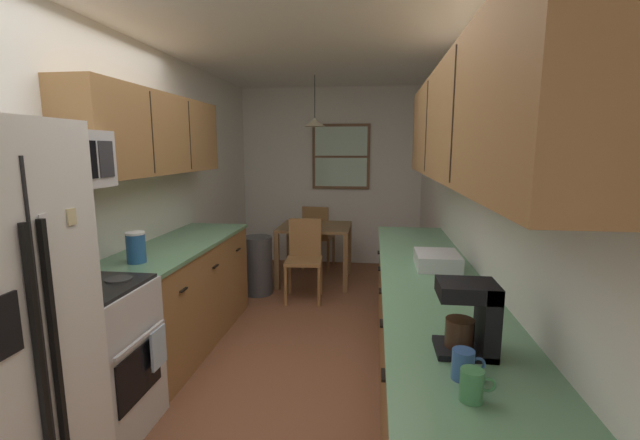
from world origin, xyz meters
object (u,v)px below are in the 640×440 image
coffee_maker (473,316)px  mug_spare (472,385)px  dining_table (315,235)px  stove_range (87,361)px  table_serving_bowl (309,223)px  dining_chair_near (304,255)px  mug_by_coffeemaker (463,365)px  dining_chair_far (317,234)px  dish_rack (437,260)px  storage_canister (136,247)px  microwave_over_range (48,160)px  trash_bin (258,265)px

coffee_maker → mug_spare: (-0.07, -0.33, -0.10)m
mug_spare → dining_table: bearing=105.0°
stove_range → table_serving_bowl: bearing=75.1°
dining_table → coffee_maker: (1.11, -3.57, 0.44)m
dining_chair_near → mug_spare: bearing=-71.8°
dining_table → table_serving_bowl: table_serving_bowl is taller
mug_by_coffeemaker → dining_chair_near: bearing=108.8°
dining_chair_far → coffee_maker: coffee_maker is taller
dish_rack → mug_by_coffeemaker: bearing=-94.5°
storage_canister → coffee_maker: size_ratio=0.76×
microwave_over_range → coffee_maker: 2.25m
dining_chair_near → table_serving_bowl: (-0.04, 0.61, 0.26)m
microwave_over_range → dining_chair_near: size_ratio=0.71×
trash_bin → storage_canister: size_ratio=3.15×
coffee_maker → dining_chair_near: bearing=111.2°
dining_chair_near → trash_bin: dining_chair_near is taller
dining_table → dish_rack: (1.15, -2.36, 0.34)m
storage_canister → dining_chair_near: bearing=65.5°
stove_range → microwave_over_range: (-0.11, 0.00, 1.15)m
table_serving_bowl → mug_spare: bearing=-74.0°
mug_by_coffeemaker → dish_rack: (0.11, 1.41, -0.00)m
table_serving_bowl → microwave_over_range: bearing=-106.9°
coffee_maker → dining_table: bearing=107.3°
storage_canister → mug_spare: (1.95, -1.40, -0.06)m
mug_spare → dish_rack: bearing=85.9°
trash_bin → mug_by_coffeemaker: bearing=-63.1°
trash_bin → coffee_maker: bearing=-60.5°
table_serving_bowl → trash_bin: bearing=-134.8°
dining_table → dining_chair_near: 0.62m
storage_canister → mug_spare: storage_canister is taller
stove_range → mug_by_coffeemaker: bearing=-19.4°
dining_chair_far → mug_by_coffeemaker: size_ratio=7.98×
trash_bin → stove_range: bearing=-96.6°
dining_chair_far → dish_rack: (1.21, -2.97, 0.45)m
dining_table → dining_chair_near: size_ratio=0.98×
stove_range → storage_canister: size_ratio=5.10×
dining_chair_far → mug_spare: 4.66m
dining_table → stove_range: bearing=-106.2°
microwave_over_range → coffee_maker: (2.13, -0.48, -0.57)m
mug_by_coffeemaker → dish_rack: bearing=85.5°
trash_bin → mug_spare: 3.80m
coffee_maker → microwave_over_range: bearing=167.2°
dining_chair_near → mug_spare: (1.08, -3.30, 0.45)m
dining_chair_near → dish_rack: (1.19, -1.76, 0.45)m
coffee_maker → dish_rack: size_ratio=0.83×
dish_rack → mug_spare: bearing=-94.1°
storage_canister → coffee_maker: 2.28m
coffee_maker → stove_range: bearing=166.5°
microwave_over_range → trash_bin: bearing=80.9°
dining_table → coffee_maker: bearing=-72.7°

